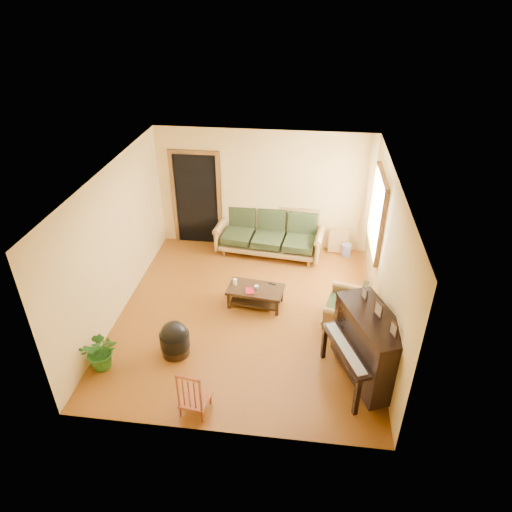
# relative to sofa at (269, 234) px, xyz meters

# --- Properties ---
(floor) EXTENTS (5.00, 5.00, 0.00)m
(floor) POSITION_rel_sofa_xyz_m (-0.16, -2.15, -0.48)
(floor) COLOR #62310C
(floor) RESTS_ON ground
(doorway) EXTENTS (1.08, 0.16, 2.05)m
(doorway) POSITION_rel_sofa_xyz_m (-1.61, 0.33, 0.55)
(doorway) COLOR black
(doorway) RESTS_ON floor
(window) EXTENTS (0.12, 1.36, 1.46)m
(window) POSITION_rel_sofa_xyz_m (2.05, -0.85, 1.02)
(window) COLOR white
(window) RESTS_ON right_wall
(sofa) EXTENTS (2.32, 1.18, 0.96)m
(sofa) POSITION_rel_sofa_xyz_m (0.00, 0.00, 0.00)
(sofa) COLOR olive
(sofa) RESTS_ON floor
(coffee_table) EXTENTS (1.05, 0.65, 0.36)m
(coffee_table) POSITION_rel_sofa_xyz_m (-0.05, -1.86, -0.30)
(coffee_table) COLOR black
(coffee_table) RESTS_ON floor
(armchair) EXTENTS (0.94, 0.97, 0.82)m
(armchair) POSITION_rel_sofa_xyz_m (1.54, -2.20, -0.07)
(armchair) COLOR olive
(armchair) RESTS_ON floor
(piano) EXTENTS (1.23, 1.52, 1.17)m
(piano) POSITION_rel_sofa_xyz_m (1.79, -3.44, 0.11)
(piano) COLOR black
(piano) RESTS_ON floor
(footstool) EXTENTS (0.62, 0.62, 0.45)m
(footstool) POSITION_rel_sofa_xyz_m (-1.15, -3.27, -0.25)
(footstool) COLOR black
(footstool) RESTS_ON floor
(red_chair) EXTENTS (0.43, 0.46, 0.79)m
(red_chair) POSITION_rel_sofa_xyz_m (-0.57, -4.34, -0.08)
(red_chair) COLOR maroon
(red_chair) RESTS_ON floor
(leaning_frame) EXTENTS (0.41, 0.10, 0.54)m
(leaning_frame) POSITION_rel_sofa_xyz_m (1.48, 0.22, -0.21)
(leaning_frame) COLOR gold
(leaning_frame) RESTS_ON floor
(ceramic_crock) EXTENTS (0.26, 0.26, 0.26)m
(ceramic_crock) POSITION_rel_sofa_xyz_m (1.67, 0.12, -0.35)
(ceramic_crock) COLOR #3746A5
(ceramic_crock) RESTS_ON floor
(potted_plant) EXTENTS (0.68, 0.63, 0.63)m
(potted_plant) POSITION_rel_sofa_xyz_m (-2.17, -3.69, -0.16)
(potted_plant) COLOR #265E1B
(potted_plant) RESTS_ON floor
(book) EXTENTS (0.19, 0.23, 0.02)m
(book) POSITION_rel_sofa_xyz_m (-0.21, -1.98, -0.11)
(book) COLOR maroon
(book) RESTS_ON coffee_table
(candle) EXTENTS (0.08, 0.08, 0.12)m
(candle) POSITION_rel_sofa_xyz_m (-0.43, -1.79, -0.06)
(candle) COLOR white
(candle) RESTS_ON coffee_table
(glass_jar) EXTENTS (0.11, 0.11, 0.06)m
(glass_jar) POSITION_rel_sofa_xyz_m (-0.03, -1.86, -0.09)
(glass_jar) COLOR silver
(glass_jar) RESTS_ON coffee_table
(remote) EXTENTS (0.15, 0.09, 0.01)m
(remote) POSITION_rel_sofa_xyz_m (0.24, -1.68, -0.11)
(remote) COLOR black
(remote) RESTS_ON coffee_table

